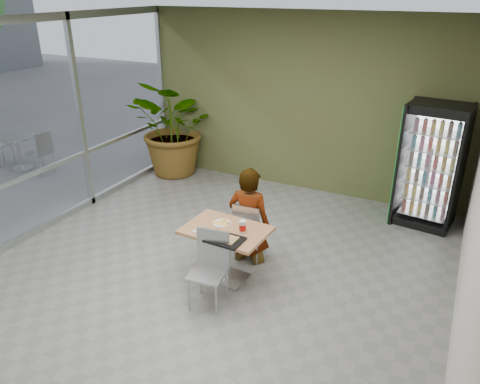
# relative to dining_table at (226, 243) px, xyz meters

# --- Properties ---
(ground) EXTENTS (7.00, 7.00, 0.00)m
(ground) POSITION_rel_dining_table_xyz_m (-0.26, -0.15, -0.54)
(ground) COLOR gray
(ground) RESTS_ON ground
(room_envelope) EXTENTS (6.00, 7.00, 3.20)m
(room_envelope) POSITION_rel_dining_table_xyz_m (-0.26, -0.15, 1.06)
(room_envelope) COLOR silver
(room_envelope) RESTS_ON ground
(storefront_frame) EXTENTS (0.10, 7.00, 3.20)m
(storefront_frame) POSITION_rel_dining_table_xyz_m (-3.26, -0.15, 1.06)
(storefront_frame) COLOR #A9ABAE
(storefront_frame) RESTS_ON ground
(dining_table) EXTENTS (1.09, 0.79, 0.75)m
(dining_table) POSITION_rel_dining_table_xyz_m (0.00, 0.00, 0.00)
(dining_table) COLOR tan
(dining_table) RESTS_ON ground
(chair_far) EXTENTS (0.40, 0.41, 0.87)m
(chair_far) POSITION_rel_dining_table_xyz_m (0.05, 0.56, -0.03)
(chair_far) COLOR #A9ABAE
(chair_far) RESTS_ON ground
(chair_near) EXTENTS (0.46, 0.47, 0.93)m
(chair_near) POSITION_rel_dining_table_xyz_m (0.04, -0.48, 0.01)
(chair_near) COLOR #A9ABAE
(chair_near) RESTS_ON ground
(seated_woman) EXTENTS (0.64, 0.43, 1.67)m
(seated_woman) POSITION_rel_dining_table_xyz_m (0.04, 0.60, -0.00)
(seated_woman) COLOR black
(seated_woman) RESTS_ON ground
(pizza_plate) EXTENTS (0.31, 0.24, 0.03)m
(pizza_plate) POSITION_rel_dining_table_xyz_m (-0.11, 0.10, 0.23)
(pizza_plate) COLOR silver
(pizza_plate) RESTS_ON dining_table
(soda_cup) EXTENTS (0.09, 0.09, 0.16)m
(soda_cup) POSITION_rel_dining_table_xyz_m (0.23, 0.01, 0.29)
(soda_cup) COLOR silver
(soda_cup) RESTS_ON dining_table
(napkin_stack) EXTENTS (0.16, 0.16, 0.02)m
(napkin_stack) POSITION_rel_dining_table_xyz_m (-0.25, -0.21, 0.22)
(napkin_stack) COLOR silver
(napkin_stack) RESTS_ON dining_table
(cafeteria_tray) EXTENTS (0.45, 0.34, 0.03)m
(cafeteria_tray) POSITION_rel_dining_table_xyz_m (0.13, -0.27, 0.23)
(cafeteria_tray) COLOR black
(cafeteria_tray) RESTS_ON dining_table
(beverage_fridge) EXTENTS (0.98, 0.80, 1.96)m
(beverage_fridge) POSITION_rel_dining_table_xyz_m (2.10, 2.86, 0.44)
(beverage_fridge) COLOR black
(beverage_fridge) RESTS_ON ground
(potted_plant) EXTENTS (2.12, 1.96, 1.94)m
(potted_plant) POSITION_rel_dining_table_xyz_m (-2.65, 2.89, 0.44)
(potted_plant) COLOR #2C6629
(potted_plant) RESTS_ON ground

